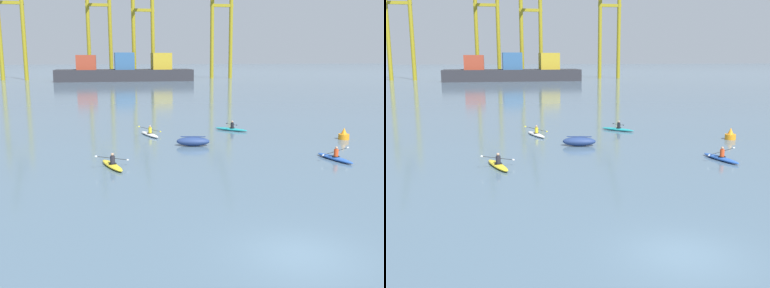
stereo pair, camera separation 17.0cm
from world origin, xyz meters
The scene contains 12 objects.
ground_plane centered at (0.00, 0.00, 0.00)m, with size 800.00×800.00×0.00m, color slate.
container_barge centered at (-0.06, 117.08, 2.74)m, with size 38.64×9.85×7.99m.
gantry_crane_west centered at (-31.86, 126.24, 17.72)m, with size 7.82×19.69×35.10m.
gantry_crane_west_mid centered at (-6.90, 132.27, 17.98)m, with size 7.93×18.76×35.72m.
gantry_crane_east_mid centered at (6.37, 127.66, 16.49)m, with size 7.12×16.53×31.96m.
gantry_crane_east centered at (31.08, 126.26, 18.40)m, with size 7.35×19.19×39.07m.
capsized_dinghy centered at (0.19, 19.98, 0.35)m, with size 2.78×1.68×0.76m.
channel_buoy centered at (13.28, 20.23, 0.36)m, with size 0.90×0.90×1.00m.
kayak_teal centered at (5.19, 26.40, 0.17)m, with size 2.85×2.80×0.95m.
kayak_white centered at (-2.67, 25.08, 0.17)m, with size 2.13×3.42×0.99m.
kayak_yellow centered at (-6.19, 14.15, 0.17)m, with size 2.16×3.42×0.95m.
kayak_blue centered at (8.64, 13.28, 0.17)m, with size 2.23×3.45×0.95m.
Camera 1 is at (-6.62, -13.62, 6.89)m, focal length 41.68 mm.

